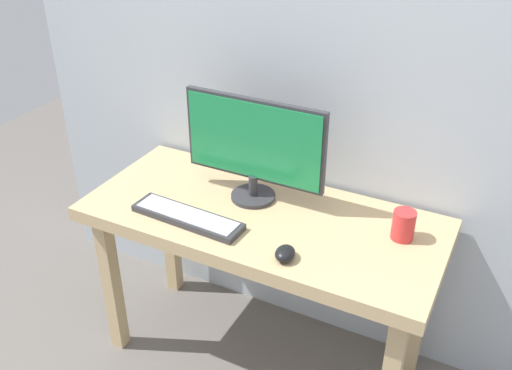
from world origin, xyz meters
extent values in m
plane|color=slate|center=(0.00, 0.00, 0.00)|extent=(6.00, 6.00, 0.00)
cube|color=tan|center=(0.00, 0.00, 0.72)|extent=(1.37, 0.61, 0.06)
cube|color=tan|center=(-0.60, -0.22, 0.35)|extent=(0.06, 0.06, 0.70)
cube|color=tan|center=(-0.60, 0.22, 0.35)|extent=(0.06, 0.06, 0.70)
cube|color=tan|center=(0.60, 0.22, 0.35)|extent=(0.06, 0.06, 0.70)
cylinder|color=#333338|center=(-0.08, 0.09, 0.76)|extent=(0.18, 0.18, 0.02)
cylinder|color=#333338|center=(-0.08, 0.09, 0.81)|extent=(0.04, 0.04, 0.08)
cube|color=#333338|center=(-0.08, 0.10, 1.00)|extent=(0.57, 0.02, 0.33)
cube|color=#1E8C4C|center=(-0.08, 0.09, 1.00)|extent=(0.55, 0.01, 0.30)
cube|color=#333338|center=(-0.23, -0.16, 0.77)|extent=(0.45, 0.14, 0.02)
cube|color=silver|center=(-0.23, -0.16, 0.78)|extent=(0.41, 0.11, 0.00)
ellipsoid|color=black|center=(0.19, -0.21, 0.77)|extent=(0.08, 0.10, 0.04)
cylinder|color=red|center=(0.51, 0.09, 0.81)|extent=(0.08, 0.08, 0.11)
camera|label=1|loc=(0.80, -1.62, 1.94)|focal=40.23mm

